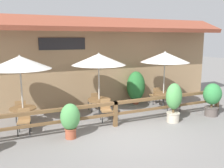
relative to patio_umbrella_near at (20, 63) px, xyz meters
The scene contains 19 objects.
ground_plane 4.61m from the patio_umbrella_near, 38.06° to the right, with size 60.00×60.00×0.00m, color slate.
building_facade 3.53m from the patio_umbrella_near, 28.27° to the left, with size 14.28×1.49×4.23m.
patio_railing 3.80m from the patio_umbrella_near, 23.99° to the right, with size 10.40×0.14×0.95m.
patio_umbrella_near is the anchor object (origin of this frame).
dining_table_near 1.81m from the patio_umbrella_near, behind, with size 0.96×0.96×0.72m.
chair_near_streetside 2.03m from the patio_umbrella_near, 93.43° to the right, with size 0.50×0.50×0.86m.
chair_near_wallside 2.03m from the patio_umbrella_near, 92.54° to the left, with size 0.45×0.45×0.86m.
patio_umbrella_middle 3.05m from the patio_umbrella_near, ahead, with size 2.22×2.22×2.66m.
dining_table_middle 3.55m from the patio_umbrella_near, ahead, with size 0.96×0.96×0.72m.
chair_middle_streetside 3.65m from the patio_umbrella_near, 11.85° to the right, with size 0.50×0.50×0.86m.
chair_middle_wallside 3.73m from the patio_umbrella_near, 14.70° to the left, with size 0.44×0.44×0.86m.
patio_umbrella_far 6.22m from the patio_umbrella_near, ahead, with size 2.22×2.22×2.66m.
dining_table_far 6.48m from the patio_umbrella_near, ahead, with size 0.96×0.96×0.72m.
chair_far_streetside 6.54m from the patio_umbrella_near, ahead, with size 0.42×0.42×0.86m.
chair_far_wallside 6.61m from the patio_umbrella_near, ahead, with size 0.45×0.45×0.86m.
potted_plant_entrance_palm 5.90m from the patio_umbrella_near, 19.17° to the right, with size 0.64×0.58×1.54m.
potted_plant_corner_fern 7.76m from the patio_umbrella_near, 14.52° to the right, with size 0.79×0.71×1.39m.
potted_plant_tall_tropical 2.81m from the patio_umbrella_near, 54.04° to the right, with size 0.64×0.58×1.17m.
potted_plant_broad_leaf 5.73m from the patio_umbrella_near, 11.65° to the left, with size 0.92×0.83×1.64m.
Camera 1 is at (-3.81, -6.97, 3.25)m, focal length 40.00 mm.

